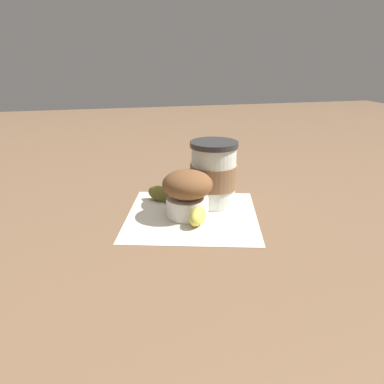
{
  "coord_description": "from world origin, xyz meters",
  "views": [
    {
      "loc": [
        0.63,
        -0.15,
        0.29
      ],
      "look_at": [
        0.0,
        0.0,
        0.05
      ],
      "focal_mm": 35.0,
      "sensor_mm": 36.0,
      "label": 1
    }
  ],
  "objects": [
    {
      "name": "coffee_cup",
      "position": [
        -0.05,
        0.05,
        0.06
      ],
      "size": [
        0.09,
        0.09,
        0.13
      ],
      "color": "silver",
      "rests_on": "paper_napkin"
    },
    {
      "name": "muffin",
      "position": [
        0.0,
        -0.01,
        0.05
      ],
      "size": [
        0.09,
        0.09,
        0.09
      ],
      "color": "white",
      "rests_on": "paper_napkin"
    },
    {
      "name": "banana",
      "position": [
        -0.03,
        -0.01,
        0.02
      ],
      "size": [
        0.18,
        0.1,
        0.03
      ],
      "color": "#D6CC4C",
      "rests_on": "paper_napkin"
    },
    {
      "name": "paper_napkin",
      "position": [
        0.0,
        0.0,
        0.0
      ],
      "size": [
        0.3,
        0.3,
        0.0
      ],
      "primitive_type": "cube",
      "rotation": [
        0.0,
        0.0,
        -0.27
      ],
      "color": "beige",
      "rests_on": "ground_plane"
    },
    {
      "name": "ground_plane",
      "position": [
        0.0,
        0.0,
        0.0
      ],
      "size": [
        3.0,
        3.0,
        0.0
      ],
      "primitive_type": "plane",
      "color": "brown"
    }
  ]
}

